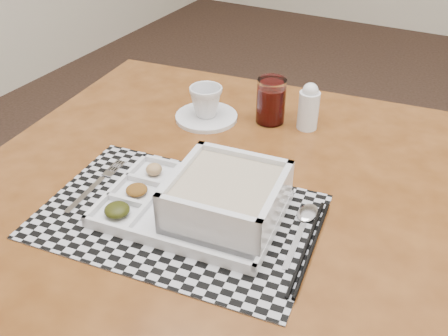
{
  "coord_description": "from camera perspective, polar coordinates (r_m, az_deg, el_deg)",
  "views": [
    {
      "loc": [
        -0.08,
        -1.58,
        1.31
      ],
      "look_at": [
        -0.45,
        -0.88,
        0.77
      ],
      "focal_mm": 40.0,
      "sensor_mm": 36.0,
      "label": 1
    }
  ],
  "objects": [
    {
      "name": "dining_table",
      "position": [
        1.04,
        -1.2,
        -4.59
      ],
      "size": [
        1.07,
        1.07,
        0.73
      ],
      "color": "#4D260E",
      "rests_on": "ground"
    },
    {
      "name": "saucer",
      "position": [
        1.21,
        -2.03,
        5.86
      ],
      "size": [
        0.15,
        0.15,
        0.01
      ],
      "primitive_type": "cylinder",
      "color": "silver",
      "rests_on": "dining_table"
    },
    {
      "name": "cup",
      "position": [
        1.19,
        -2.07,
        7.62
      ],
      "size": [
        0.08,
        0.08,
        0.07
      ],
      "primitive_type": "imported",
      "rotation": [
        0.0,
        0.0,
        0.02
      ],
      "color": "silver",
      "rests_on": "saucer"
    },
    {
      "name": "floor",
      "position": [
        2.05,
        23.67,
        -8.87
      ],
      "size": [
        5.0,
        5.0,
        0.0
      ],
      "primitive_type": "plane",
      "color": "black",
      "rests_on": "ground"
    },
    {
      "name": "creamer_bottle",
      "position": [
        1.16,
        9.65,
        6.9
      ],
      "size": [
        0.05,
        0.05,
        0.11
      ],
      "color": "silver",
      "rests_on": "dining_table"
    },
    {
      "name": "placemat",
      "position": [
        0.91,
        -5.21,
        -5.48
      ],
      "size": [
        0.52,
        0.38,
        0.0
      ],
      "primitive_type": "cube",
      "rotation": [
        0.0,
        0.0,
        0.11
      ],
      "color": "#A2A1A9",
      "rests_on": "dining_table"
    },
    {
      "name": "fork",
      "position": [
        1.01,
        -14.22,
        -1.81
      ],
      "size": [
        0.04,
        0.19,
        0.0
      ],
      "color": "silver",
      "rests_on": "placemat"
    },
    {
      "name": "serving_tray",
      "position": [
        0.88,
        -0.89,
        -3.82
      ],
      "size": [
        0.34,
        0.25,
        0.09
      ],
      "color": "silver",
      "rests_on": "placemat"
    },
    {
      "name": "spoon",
      "position": [
        0.91,
        9.35,
        -5.58
      ],
      "size": [
        0.04,
        0.18,
        0.01
      ],
      "color": "silver",
      "rests_on": "placemat"
    },
    {
      "name": "juice_glass",
      "position": [
        1.18,
        5.38,
        7.48
      ],
      "size": [
        0.07,
        0.07,
        0.11
      ],
      "color": "white",
      "rests_on": "dining_table"
    },
    {
      "name": "chopsticks",
      "position": [
        0.85,
        9.76,
        -8.8
      ],
      "size": [
        0.04,
        0.24,
        0.01
      ],
      "color": "black",
      "rests_on": "placemat"
    }
  ]
}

